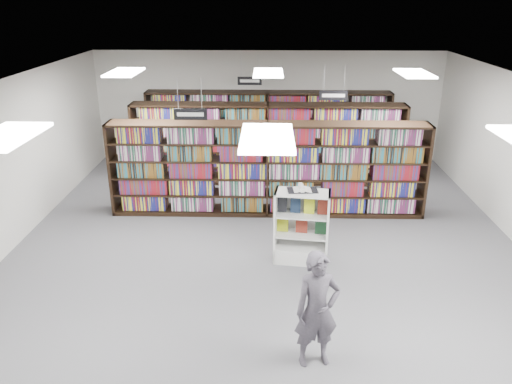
{
  "coord_description": "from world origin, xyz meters",
  "views": [
    {
      "loc": [
        0.01,
        -8.49,
        4.68
      ],
      "look_at": [
        -0.22,
        0.5,
        1.1
      ],
      "focal_mm": 35.0,
      "sensor_mm": 36.0,
      "label": 1
    }
  ],
  "objects_px": {
    "endcap_display": "(301,237)",
    "open_book": "(302,189)",
    "shopper": "(317,310)",
    "bookshelf_row_near": "(267,169)"
  },
  "relations": [
    {
      "from": "shopper",
      "to": "open_book",
      "type": "bearing_deg",
      "value": 78.36
    },
    {
      "from": "open_book",
      "to": "shopper",
      "type": "xyz_separation_m",
      "value": [
        0.05,
        -2.84,
        -0.59
      ]
    },
    {
      "from": "bookshelf_row_near",
      "to": "open_book",
      "type": "bearing_deg",
      "value": -73.59
    },
    {
      "from": "endcap_display",
      "to": "open_book",
      "type": "relative_size",
      "value": 2.48
    },
    {
      "from": "endcap_display",
      "to": "bookshelf_row_near",
      "type": "bearing_deg",
      "value": 113.74
    },
    {
      "from": "endcap_display",
      "to": "shopper",
      "type": "xyz_separation_m",
      "value": [
        0.03,
        -2.82,
        0.36
      ]
    },
    {
      "from": "bookshelf_row_near",
      "to": "shopper",
      "type": "height_order",
      "value": "bookshelf_row_near"
    },
    {
      "from": "shopper",
      "to": "bookshelf_row_near",
      "type": "bearing_deg",
      "value": 85.15
    },
    {
      "from": "endcap_display",
      "to": "open_book",
      "type": "xyz_separation_m",
      "value": [
        -0.01,
        0.03,
        0.95
      ]
    },
    {
      "from": "endcap_display",
      "to": "open_book",
      "type": "height_order",
      "value": "open_book"
    }
  ]
}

